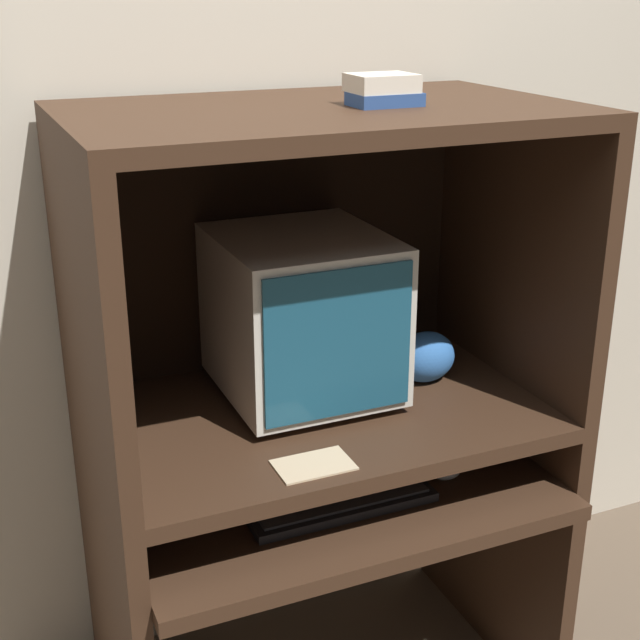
{
  "coord_description": "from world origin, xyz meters",
  "views": [
    {
      "loc": [
        -0.73,
        -1.35,
        1.71
      ],
      "look_at": [
        -0.0,
        0.33,
        1.02
      ],
      "focal_mm": 50.0,
      "sensor_mm": 36.0,
      "label": 1
    }
  ],
  "objects_px": {
    "mouse": "(446,472)",
    "book_stack": "(383,90)",
    "crt_monitor": "(302,315)",
    "snack_bag": "(425,357)",
    "keyboard": "(339,501)"
  },
  "relations": [
    {
      "from": "keyboard",
      "to": "snack_bag",
      "type": "xyz_separation_m",
      "value": [
        0.31,
        0.19,
        0.21
      ]
    },
    {
      "from": "mouse",
      "to": "book_stack",
      "type": "bearing_deg",
      "value": 140.66
    },
    {
      "from": "mouse",
      "to": "snack_bag",
      "type": "height_order",
      "value": "snack_bag"
    },
    {
      "from": "crt_monitor",
      "to": "snack_bag",
      "type": "height_order",
      "value": "crt_monitor"
    },
    {
      "from": "crt_monitor",
      "to": "mouse",
      "type": "distance_m",
      "value": 0.49
    },
    {
      "from": "mouse",
      "to": "book_stack",
      "type": "xyz_separation_m",
      "value": [
        -0.13,
        0.11,
        0.85
      ]
    },
    {
      "from": "crt_monitor",
      "to": "keyboard",
      "type": "distance_m",
      "value": 0.42
    },
    {
      "from": "snack_bag",
      "to": "book_stack",
      "type": "bearing_deg",
      "value": -156.18
    },
    {
      "from": "mouse",
      "to": "book_stack",
      "type": "height_order",
      "value": "book_stack"
    },
    {
      "from": "snack_bag",
      "to": "crt_monitor",
      "type": "bearing_deg",
      "value": 170.65
    },
    {
      "from": "mouse",
      "to": "snack_bag",
      "type": "xyz_separation_m",
      "value": [
        0.04,
        0.18,
        0.21
      ]
    },
    {
      "from": "crt_monitor",
      "to": "mouse",
      "type": "bearing_deg",
      "value": -41.83
    },
    {
      "from": "mouse",
      "to": "keyboard",
      "type": "bearing_deg",
      "value": -178.27
    },
    {
      "from": "keyboard",
      "to": "snack_bag",
      "type": "relative_size",
      "value": 2.78
    },
    {
      "from": "crt_monitor",
      "to": "mouse",
      "type": "height_order",
      "value": "crt_monitor"
    }
  ]
}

